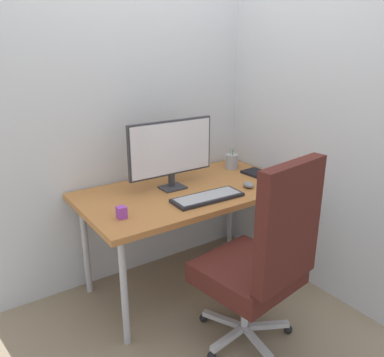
{
  "coord_description": "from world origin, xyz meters",
  "views": [
    {
      "loc": [
        -1.33,
        -1.99,
        1.61
      ],
      "look_at": [
        -0.02,
        -0.08,
        0.81
      ],
      "focal_mm": 36.71,
      "sensor_mm": 36.0,
      "label": 1
    }
  ],
  "objects_px": {
    "monitor": "(171,150)",
    "pen_holder": "(231,161)",
    "office_chair": "(262,258)",
    "keyboard": "(207,198)",
    "desk_clamp_accessory": "(122,212)",
    "notebook": "(259,174)",
    "mouse": "(248,185)"
  },
  "relations": [
    {
      "from": "pen_holder",
      "to": "desk_clamp_accessory",
      "type": "xyz_separation_m",
      "value": [
        -1.07,
        -0.35,
        -0.02
      ]
    },
    {
      "from": "monitor",
      "to": "pen_holder",
      "type": "distance_m",
      "value": 0.64
    },
    {
      "from": "office_chair",
      "to": "monitor",
      "type": "bearing_deg",
      "value": 93.54
    },
    {
      "from": "notebook",
      "to": "desk_clamp_accessory",
      "type": "height_order",
      "value": "desk_clamp_accessory"
    },
    {
      "from": "monitor",
      "to": "keyboard",
      "type": "xyz_separation_m",
      "value": [
        0.07,
        -0.29,
        -0.25
      ]
    },
    {
      "from": "mouse",
      "to": "pen_holder",
      "type": "xyz_separation_m",
      "value": [
        0.18,
        0.39,
        0.04
      ]
    },
    {
      "from": "office_chair",
      "to": "desk_clamp_accessory",
      "type": "distance_m",
      "value": 0.79
    },
    {
      "from": "notebook",
      "to": "desk_clamp_accessory",
      "type": "bearing_deg",
      "value": -177.43
    },
    {
      "from": "keyboard",
      "to": "notebook",
      "type": "bearing_deg",
      "value": 15.67
    },
    {
      "from": "mouse",
      "to": "desk_clamp_accessory",
      "type": "xyz_separation_m",
      "value": [
        -0.89,
        0.03,
        0.01
      ]
    },
    {
      "from": "monitor",
      "to": "desk_clamp_accessory",
      "type": "height_order",
      "value": "monitor"
    },
    {
      "from": "office_chair",
      "to": "mouse",
      "type": "bearing_deg",
      "value": 54.97
    },
    {
      "from": "notebook",
      "to": "pen_holder",
      "type": "bearing_deg",
      "value": 101.85
    },
    {
      "from": "office_chair",
      "to": "desk_clamp_accessory",
      "type": "relative_size",
      "value": 16.67
    },
    {
      "from": "office_chair",
      "to": "pen_holder",
      "type": "xyz_separation_m",
      "value": [
        0.55,
        0.91,
        0.21
      ]
    },
    {
      "from": "mouse",
      "to": "notebook",
      "type": "xyz_separation_m",
      "value": [
        0.24,
        0.15,
        -0.01
      ]
    },
    {
      "from": "pen_holder",
      "to": "notebook",
      "type": "height_order",
      "value": "pen_holder"
    },
    {
      "from": "notebook",
      "to": "desk_clamp_accessory",
      "type": "xyz_separation_m",
      "value": [
        -1.13,
        -0.12,
        0.02
      ]
    },
    {
      "from": "mouse",
      "to": "keyboard",
      "type": "bearing_deg",
      "value": -166.52
    },
    {
      "from": "office_chair",
      "to": "pen_holder",
      "type": "distance_m",
      "value": 1.09
    },
    {
      "from": "keyboard",
      "to": "desk_clamp_accessory",
      "type": "distance_m",
      "value": 0.55
    },
    {
      "from": "mouse",
      "to": "pen_holder",
      "type": "bearing_deg",
      "value": 77.17
    },
    {
      "from": "office_chair",
      "to": "keyboard",
      "type": "bearing_deg",
      "value": 87.3
    },
    {
      "from": "office_chair",
      "to": "pen_holder",
      "type": "relative_size",
      "value": 6.78
    },
    {
      "from": "mouse",
      "to": "pen_holder",
      "type": "distance_m",
      "value": 0.43
    },
    {
      "from": "keyboard",
      "to": "mouse",
      "type": "relative_size",
      "value": 5.31
    },
    {
      "from": "keyboard",
      "to": "desk_clamp_accessory",
      "type": "height_order",
      "value": "desk_clamp_accessory"
    },
    {
      "from": "keyboard",
      "to": "mouse",
      "type": "bearing_deg",
      "value": 1.91
    },
    {
      "from": "office_chair",
      "to": "notebook",
      "type": "xyz_separation_m",
      "value": [
        0.61,
        0.68,
        0.16
      ]
    },
    {
      "from": "monitor",
      "to": "notebook",
      "type": "height_order",
      "value": "monitor"
    },
    {
      "from": "office_chair",
      "to": "mouse",
      "type": "height_order",
      "value": "office_chair"
    },
    {
      "from": "office_chair",
      "to": "pen_holder",
      "type": "bearing_deg",
      "value": 59.19
    }
  ]
}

